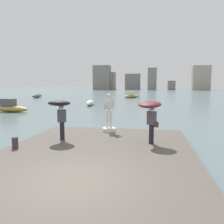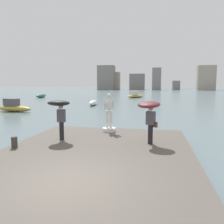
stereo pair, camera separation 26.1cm
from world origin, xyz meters
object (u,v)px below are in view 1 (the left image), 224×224
object	(u,v)px
onlooker_left	(60,108)
mooring_bollard	(15,143)
boat_near	(37,96)
boat_mid	(10,107)
statue_white_figure	(109,119)
onlooker_right	(150,110)
boat_far	(90,103)
boat_leftward	(132,96)

from	to	relation	value
onlooker_left	mooring_bollard	world-z (taller)	onlooker_left
mooring_bollard	boat_near	size ratio (longest dim) A/B	0.11
boat_mid	statue_white_figure	bearing A→B (deg)	-38.90
onlooker_right	boat_near	size ratio (longest dim) A/B	0.46
mooring_bollard	boat_mid	distance (m)	17.93
mooring_bollard	boat_near	world-z (taller)	mooring_bollard
statue_white_figure	onlooker_left	bearing A→B (deg)	-130.21
boat_far	boat_leftward	size ratio (longest dim) A/B	0.87
boat_leftward	statue_white_figure	bearing A→B (deg)	-87.25
onlooker_left	mooring_bollard	xyz separation A→B (m)	(-1.31, -1.75, -1.32)
onlooker_right	boat_mid	size ratio (longest dim) A/B	0.41
onlooker_left	onlooker_right	xyz separation A→B (m)	(4.29, 0.04, -0.02)
boat_near	boat_leftward	size ratio (longest dim) A/B	0.86
statue_white_figure	mooring_bollard	world-z (taller)	statue_white_figure
mooring_bollard	boat_mid	world-z (taller)	boat_mid
onlooker_left	mooring_bollard	bearing A→B (deg)	-126.78
boat_near	boat_far	world-z (taller)	boat_near
onlooker_left	statue_white_figure	bearing A→B (deg)	49.79
onlooker_left	onlooker_right	world-z (taller)	onlooker_right
mooring_bollard	onlooker_left	bearing A→B (deg)	53.22
boat_near	boat_mid	xyz separation A→B (m)	(10.48, -26.26, 0.09)
onlooker_left	boat_far	size ratio (longest dim) A/B	0.45
onlooker_left	boat_near	world-z (taller)	onlooker_left
boat_near	boat_far	size ratio (longest dim) A/B	0.98
onlooker_right	mooring_bollard	size ratio (longest dim) A/B	4.14
onlooker_right	boat_near	world-z (taller)	onlooker_right
boat_far	boat_leftward	world-z (taller)	boat_leftward
onlooker_right	onlooker_left	bearing A→B (deg)	-179.48
onlooker_right	boat_near	xyz separation A→B (m)	(-26.13, 39.32, -1.50)
boat_mid	boat_leftward	bearing A→B (deg)	69.07
boat_mid	boat_leftward	world-z (taller)	boat_leftward
statue_white_figure	boat_mid	world-z (taller)	statue_white_figure
boat_near	boat_mid	size ratio (longest dim) A/B	0.89
boat_leftward	boat_far	bearing A→B (deg)	-102.45
boat_far	boat_leftward	distance (m)	20.97
onlooker_right	mooring_bollard	distance (m)	6.02
boat_mid	boat_near	bearing A→B (deg)	111.76
onlooker_left	mooring_bollard	size ratio (longest dim) A/B	4.12
boat_near	onlooker_right	bearing A→B (deg)	-56.39
mooring_bollard	boat_far	bearing A→B (deg)	97.52
boat_far	boat_leftward	xyz separation A→B (m)	(4.52, 20.48, 0.12)
onlooker_right	boat_leftward	bearing A→B (deg)	95.69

